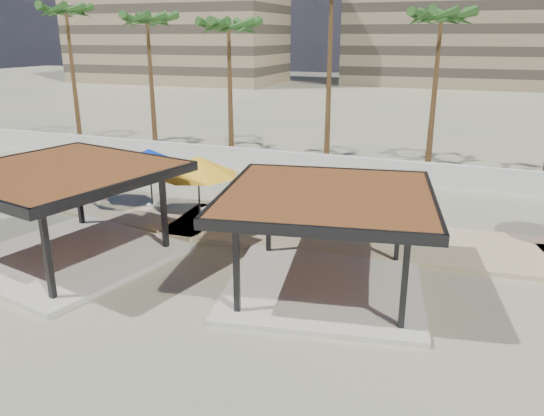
{
  "coord_description": "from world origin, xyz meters",
  "views": [
    {
      "loc": [
        5.16,
        -11.85,
        7.46
      ],
      "look_at": [
        -1.45,
        5.49,
        1.4
      ],
      "focal_mm": 35.0,
      "sensor_mm": 36.0,
      "label": 1
    }
  ],
  "objects_px": {
    "pavilion_west": "(64,206)",
    "umbrella_a": "(90,159)",
    "lounger_a": "(223,207)",
    "pavilion_central": "(326,232)"
  },
  "relations": [
    {
      "from": "pavilion_west",
      "to": "umbrella_a",
      "type": "bearing_deg",
      "value": 132.85
    },
    {
      "from": "umbrella_a",
      "to": "pavilion_west",
      "type": "bearing_deg",
      "value": -59.37
    },
    {
      "from": "lounger_a",
      "to": "pavilion_west",
      "type": "bearing_deg",
      "value": 168.49
    },
    {
      "from": "pavilion_west",
      "to": "lounger_a",
      "type": "relative_size",
      "value": 3.4
    },
    {
      "from": "umbrella_a",
      "to": "lounger_a",
      "type": "height_order",
      "value": "umbrella_a"
    },
    {
      "from": "umbrella_a",
      "to": "pavilion_central",
      "type": "bearing_deg",
      "value": -18.9
    },
    {
      "from": "pavilion_central",
      "to": "lounger_a",
      "type": "xyz_separation_m",
      "value": [
        -6.02,
        5.2,
        -1.48
      ]
    },
    {
      "from": "pavilion_central",
      "to": "pavilion_west",
      "type": "height_order",
      "value": "pavilion_west"
    },
    {
      "from": "umbrella_a",
      "to": "lounger_a",
      "type": "xyz_separation_m",
      "value": [
        5.93,
        1.11,
        -1.87
      ]
    },
    {
      "from": "umbrella_a",
      "to": "lounger_a",
      "type": "relative_size",
      "value": 1.39
    }
  ]
}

